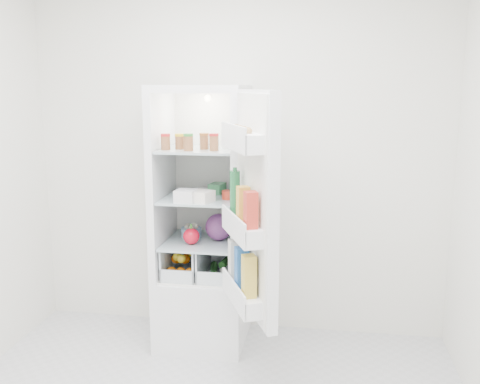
% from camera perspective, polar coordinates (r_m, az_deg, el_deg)
% --- Properties ---
extents(room_walls, '(3.02, 3.02, 2.61)m').
position_cam_1_polar(room_walls, '(2.37, -6.20, 6.23)').
color(room_walls, white).
rests_on(room_walls, ground).
extents(refrigerator, '(0.60, 0.60, 1.80)m').
position_cam_1_polar(refrigerator, '(3.79, -3.84, -6.08)').
color(refrigerator, white).
rests_on(refrigerator, ground).
extents(shelf_low, '(0.49, 0.53, 0.01)m').
position_cam_1_polar(shelf_low, '(3.71, -4.08, -5.26)').
color(shelf_low, '#A2B7BD').
rests_on(shelf_low, refrigerator).
extents(shelf_mid, '(0.49, 0.53, 0.02)m').
position_cam_1_polar(shelf_mid, '(3.64, -4.14, -0.58)').
color(shelf_mid, '#A2B7BD').
rests_on(shelf_mid, refrigerator).
extents(shelf_top, '(0.49, 0.53, 0.02)m').
position_cam_1_polar(shelf_top, '(3.58, -4.22, 4.59)').
color(shelf_top, '#A2B7BD').
rests_on(shelf_top, refrigerator).
extents(crisper_left, '(0.23, 0.46, 0.22)m').
position_cam_1_polar(crisper_left, '(3.78, -5.87, -7.05)').
color(crisper_left, silver).
rests_on(crisper_left, refrigerator).
extents(crisper_right, '(0.23, 0.46, 0.22)m').
position_cam_1_polar(crisper_right, '(3.73, -2.20, -7.27)').
color(crisper_right, silver).
rests_on(crisper_right, refrigerator).
extents(condiment_jars, '(0.38, 0.16, 0.08)m').
position_cam_1_polar(condiment_jars, '(3.48, -5.32, 5.19)').
color(condiment_jars, '#B21919').
rests_on(condiment_jars, shelf_top).
extents(squeeze_bottle, '(0.06, 0.06, 0.17)m').
position_cam_1_polar(squeeze_bottle, '(3.58, -1.56, 6.09)').
color(squeeze_bottle, white).
rests_on(squeeze_bottle, shelf_top).
extents(tub_white, '(0.14, 0.14, 0.08)m').
position_cam_1_polar(tub_white, '(3.46, -5.80, -0.43)').
color(tub_white, silver).
rests_on(tub_white, shelf_mid).
extents(tub_cream, '(0.16, 0.16, 0.07)m').
position_cam_1_polar(tub_cream, '(3.45, -4.05, -0.47)').
color(tub_cream, white).
rests_on(tub_cream, shelf_mid).
extents(tin_red, '(0.11, 0.11, 0.06)m').
position_cam_1_polar(tin_red, '(3.54, -1.28, -0.30)').
color(tin_red, red).
rests_on(tin_red, shelf_mid).
extents(foil_tray, '(0.16, 0.13, 0.04)m').
position_cam_1_polar(foil_tray, '(3.73, -3.84, 0.11)').
color(foil_tray, silver).
rests_on(foil_tray, shelf_mid).
extents(tub_green, '(0.11, 0.14, 0.07)m').
position_cam_1_polar(tub_green, '(3.72, -2.46, 0.39)').
color(tub_green, '#469B5D').
rests_on(tub_green, shelf_mid).
extents(red_cabbage, '(0.19, 0.19, 0.19)m').
position_cam_1_polar(red_cabbage, '(3.69, -2.28, -3.75)').
color(red_cabbage, '#4F1B50').
rests_on(red_cabbage, shelf_low).
extents(bell_pepper, '(0.11, 0.11, 0.11)m').
position_cam_1_polar(bell_pepper, '(3.61, -5.22, -4.73)').
color(bell_pepper, red).
rests_on(bell_pepper, shelf_low).
extents(mushroom_bowl, '(0.18, 0.18, 0.07)m').
position_cam_1_polar(mushroom_bowl, '(3.79, -5.21, -4.32)').
color(mushroom_bowl, '#8DB1D2').
rests_on(mushroom_bowl, shelf_low).
extents(citrus_pile, '(0.20, 0.24, 0.16)m').
position_cam_1_polar(citrus_pile, '(3.73, -6.27, -7.62)').
color(citrus_pile, orange).
rests_on(citrus_pile, refrigerator).
extents(veg_pile, '(0.16, 0.30, 0.10)m').
position_cam_1_polar(veg_pile, '(3.74, -2.12, -7.97)').
color(veg_pile, '#174717').
rests_on(veg_pile, refrigerator).
extents(fridge_door, '(0.38, 0.57, 1.30)m').
position_cam_1_polar(fridge_door, '(3.03, 1.31, -2.17)').
color(fridge_door, white).
rests_on(fridge_door, refrigerator).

